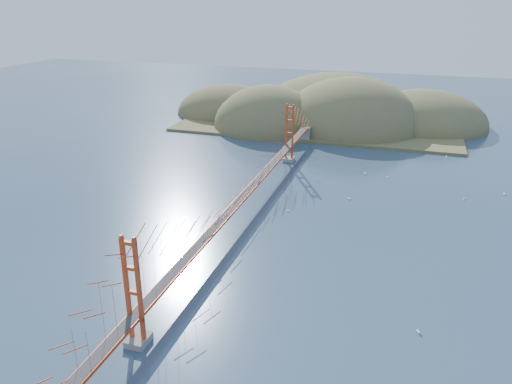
% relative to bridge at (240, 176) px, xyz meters
% --- Properties ---
extents(ground, '(320.00, 320.00, 0.00)m').
position_rel_bridge_xyz_m(ground, '(0.00, -0.18, -7.01)').
color(ground, '#2F455E').
rests_on(ground, ground).
extents(bridge, '(2.20, 94.40, 12.00)m').
position_rel_bridge_xyz_m(bridge, '(0.00, 0.00, 0.00)').
color(bridge, gray).
rests_on(bridge, ground).
extents(far_headlands, '(84.00, 58.00, 25.00)m').
position_rel_bridge_xyz_m(far_headlands, '(2.21, 68.33, -7.01)').
color(far_headlands, brown).
rests_on(far_headlands, ground).
extents(sailboat_16, '(0.68, 0.68, 0.74)m').
position_rel_bridge_xyz_m(sailboat_16, '(14.51, 13.06, -6.85)').
color(sailboat_16, white).
rests_on(sailboat_16, ground).
extents(sailboat_6, '(0.58, 0.58, 0.63)m').
position_rel_bridge_xyz_m(sailboat_6, '(26.08, -20.10, -6.86)').
color(sailboat_6, white).
rests_on(sailboat_6, ground).
extents(sailboat_12, '(0.65, 0.60, 0.73)m').
position_rel_bridge_xyz_m(sailboat_12, '(15.70, 26.53, -6.85)').
color(sailboat_12, white).
rests_on(sailboat_12, ground).
extents(sailboat_8, '(0.57, 0.57, 0.59)m').
position_rel_bridge_xyz_m(sailboat_8, '(34.91, 31.82, -6.87)').
color(sailboat_8, white).
rests_on(sailboat_8, ground).
extents(sailboat_3, '(0.55, 0.51, 0.63)m').
position_rel_bridge_xyz_m(sailboat_3, '(6.00, 5.24, -6.87)').
color(sailboat_3, white).
rests_on(sailboat_3, ground).
extents(sailboat_7, '(0.58, 0.51, 0.66)m').
position_rel_bridge_xyz_m(sailboat_7, '(19.93, 25.81, -6.86)').
color(sailboat_7, white).
rests_on(sailboat_7, ground).
extents(sailboat_4, '(0.56, 0.56, 0.61)m').
position_rel_bridge_xyz_m(sailboat_4, '(32.74, 18.68, -6.87)').
color(sailboat_4, white).
rests_on(sailboat_4, ground).
extents(sailboat_9, '(0.64, 0.65, 0.74)m').
position_rel_bridge_xyz_m(sailboat_9, '(39.45, 23.04, -6.85)').
color(sailboat_9, white).
rests_on(sailboat_9, ground).
extents(sailboat_15, '(0.57, 0.60, 0.68)m').
position_rel_bridge_xyz_m(sailboat_15, '(30.83, 41.82, -6.86)').
color(sailboat_15, white).
rests_on(sailboat_15, ground).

